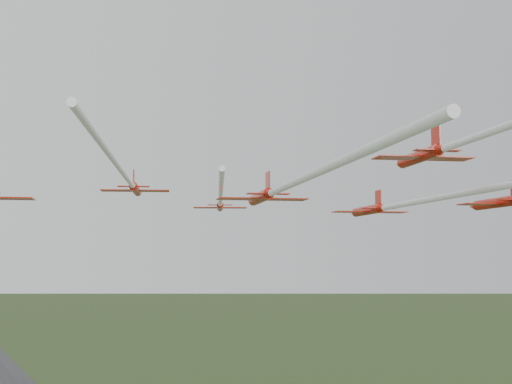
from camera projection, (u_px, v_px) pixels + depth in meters
name	position (u px, v px, depth m)	size (l,w,h in m)	color
jet_lead	(220.00, 200.00, 93.00)	(22.21, 48.29, 2.35)	red
jet_row2_left	(126.00, 177.00, 74.23)	(21.89, 53.24, 2.51)	red
jet_row2_right	(430.00, 199.00, 73.30)	(21.59, 68.24, 2.83)	red
jet_row3_mid	(284.00, 187.00, 63.69)	(17.55, 50.26, 2.82)	red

